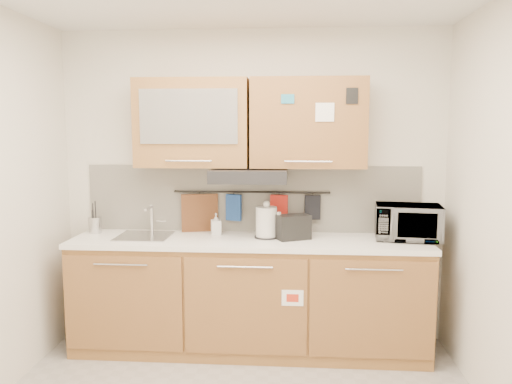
# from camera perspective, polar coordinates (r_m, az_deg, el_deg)

# --- Properties ---
(wall_back) EXTENTS (3.20, 0.00, 3.20)m
(wall_back) POSITION_cam_1_polar(r_m,az_deg,el_deg) (4.22, -0.48, 0.62)
(wall_back) COLOR silver
(wall_back) RESTS_ON ground
(base_cabinet) EXTENTS (2.80, 0.64, 0.88)m
(base_cabinet) POSITION_cam_1_polar(r_m,az_deg,el_deg) (4.12, -0.81, -12.34)
(base_cabinet) COLOR #AB773C
(base_cabinet) RESTS_ON floor
(countertop) EXTENTS (2.82, 0.62, 0.04)m
(countertop) POSITION_cam_1_polar(r_m,az_deg,el_deg) (3.98, -0.83, -5.63)
(countertop) COLOR white
(countertop) RESTS_ON base_cabinet
(backsplash) EXTENTS (2.80, 0.02, 0.56)m
(backsplash) POSITION_cam_1_polar(r_m,az_deg,el_deg) (4.22, -0.49, -0.75)
(backsplash) COLOR silver
(backsplash) RESTS_ON countertop
(upper_cabinets) EXTENTS (1.82, 0.37, 0.70)m
(upper_cabinets) POSITION_cam_1_polar(r_m,az_deg,el_deg) (4.01, -0.76, 7.87)
(upper_cabinets) COLOR #AB773C
(upper_cabinets) RESTS_ON wall_back
(range_hood) EXTENTS (0.60, 0.46, 0.10)m
(range_hood) POSITION_cam_1_polar(r_m,az_deg,el_deg) (3.96, -0.77, 1.93)
(range_hood) COLOR black
(range_hood) RESTS_ON upper_cabinets
(sink) EXTENTS (0.42, 0.40, 0.26)m
(sink) POSITION_cam_1_polar(r_m,az_deg,el_deg) (4.15, -12.61, -4.92)
(sink) COLOR silver
(sink) RESTS_ON countertop
(utensil_rail) EXTENTS (1.30, 0.02, 0.02)m
(utensil_rail) POSITION_cam_1_polar(r_m,az_deg,el_deg) (4.17, -0.53, -0.01)
(utensil_rail) COLOR black
(utensil_rail) RESTS_ON backsplash
(utensil_crock) EXTENTS (0.14, 0.14, 0.27)m
(utensil_crock) POSITION_cam_1_polar(r_m,az_deg,el_deg) (4.38, -17.91, -3.58)
(utensil_crock) COLOR #B9BABE
(utensil_crock) RESTS_ON countertop
(kettle) EXTENTS (0.23, 0.22, 0.30)m
(kettle) POSITION_cam_1_polar(r_m,az_deg,el_deg) (3.99, 1.21, -3.56)
(kettle) COLOR silver
(kettle) RESTS_ON countertop
(toaster) EXTENTS (0.30, 0.24, 0.19)m
(toaster) POSITION_cam_1_polar(r_m,az_deg,el_deg) (3.95, 4.26, -3.98)
(toaster) COLOR black
(toaster) RESTS_ON countertop
(microwave) EXTENTS (0.54, 0.40, 0.28)m
(microwave) POSITION_cam_1_polar(r_m,az_deg,el_deg) (4.10, 16.97, -3.33)
(microwave) COLOR #999999
(microwave) RESTS_ON countertop
(soap_bottle) EXTENTS (0.10, 0.10, 0.18)m
(soap_bottle) POSITION_cam_1_polar(r_m,az_deg,el_deg) (4.13, -4.58, -3.65)
(soap_bottle) COLOR #999999
(soap_bottle) RESTS_ON countertop
(cutting_board) EXTENTS (0.30, 0.09, 0.38)m
(cutting_board) POSITION_cam_1_polar(r_m,az_deg,el_deg) (4.25, -6.44, -2.79)
(cutting_board) COLOR brown
(cutting_board) RESTS_ON utensil_rail
(oven_mitt) EXTENTS (0.14, 0.07, 0.22)m
(oven_mitt) POSITION_cam_1_polar(r_m,az_deg,el_deg) (4.19, -2.57, -1.78)
(oven_mitt) COLOR navy
(oven_mitt) RESTS_ON utensil_rail
(dark_pouch) EXTENTS (0.13, 0.05, 0.20)m
(dark_pouch) POSITION_cam_1_polar(r_m,az_deg,el_deg) (4.16, 6.48, -1.76)
(dark_pouch) COLOR black
(dark_pouch) RESTS_ON utensil_rail
(pot_holder) EXTENTS (0.15, 0.05, 0.18)m
(pot_holder) POSITION_cam_1_polar(r_m,az_deg,el_deg) (4.16, 2.64, -1.57)
(pot_holder) COLOR red
(pot_holder) RESTS_ON utensil_rail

